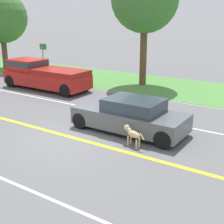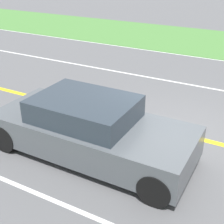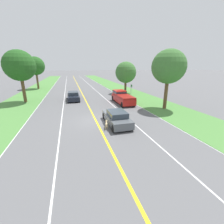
% 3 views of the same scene
% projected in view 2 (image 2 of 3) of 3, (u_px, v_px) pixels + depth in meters
% --- Properties ---
extents(ground_plane, '(400.00, 400.00, 0.00)m').
position_uv_depth(ground_plane, '(179.00, 134.00, 8.03)').
color(ground_plane, '#5B5B5E').
extents(centre_divider_line, '(0.18, 160.00, 0.01)m').
position_uv_depth(centre_divider_line, '(179.00, 134.00, 8.03)').
color(centre_divider_line, yellow).
rests_on(centre_divider_line, ground).
extents(lane_dash_oncoming, '(0.10, 160.00, 0.01)m').
position_uv_depth(lane_dash_oncoming, '(210.00, 88.00, 10.77)').
color(lane_dash_oncoming, white).
rests_on(lane_dash_oncoming, ground).
extents(ego_car, '(1.91, 4.56, 1.36)m').
position_uv_depth(ego_car, '(91.00, 129.00, 6.96)').
color(ego_car, '#51565B').
rests_on(ego_car, ground).
extents(dog, '(0.40, 1.04, 0.74)m').
position_uv_depth(dog, '(90.00, 108.00, 8.34)').
color(dog, '#D1B784').
rests_on(dog, ground).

